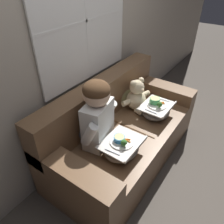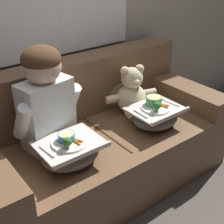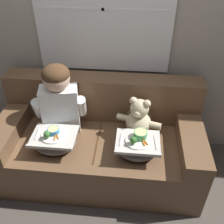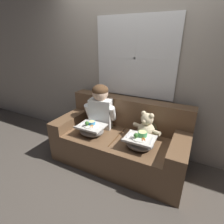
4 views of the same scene
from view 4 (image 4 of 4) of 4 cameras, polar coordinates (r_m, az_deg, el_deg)
The scene contains 9 objects.
ground_plane at distance 2.78m, azimuth 2.24°, elevation -15.49°, with size 14.00×14.00×0.00m, color #4C443D.
wall_back_with_window at distance 2.69m, azimuth 7.57°, elevation 13.80°, with size 8.00×0.08×2.60m.
couch at distance 2.63m, azimuth 2.93°, elevation -9.17°, with size 1.87×0.89×0.89m.
throw_pillow_behind_child at distance 2.81m, azimuth -1.86°, elevation -0.41°, with size 0.34×0.17×0.36m.
throw_pillow_behind_teddy at distance 2.56m, azimuth 12.29°, elevation -3.33°, with size 0.33×0.16×0.34m.
child_figure at distance 2.59m, azimuth -3.77°, elevation 2.41°, with size 0.50×0.27×0.67m.
teddy_bear at distance 2.41m, azimuth 11.10°, elevation -4.96°, with size 0.41×0.30×0.39m.
lap_tray_child at distance 2.51m, azimuth -6.75°, elevation -5.71°, with size 0.38×0.31×0.22m.
lap_tray_teddy at distance 2.23m, azimuth 9.00°, elevation -9.67°, with size 0.37×0.31×0.22m.
Camera 4 is at (0.91, -1.98, 1.73)m, focal length 28.00 mm.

